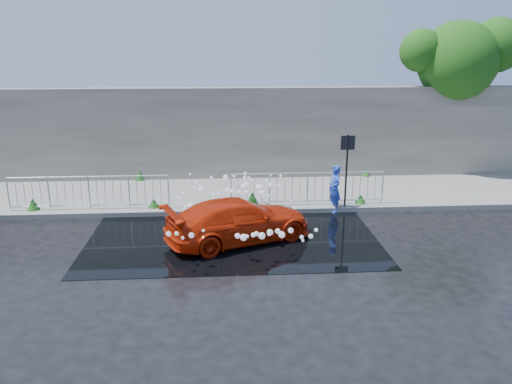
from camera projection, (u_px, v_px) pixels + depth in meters
ground at (215, 251)px, 13.08m from camera, size 90.00×90.00×0.00m
pavement at (216, 194)px, 17.84m from camera, size 30.00×4.00×0.15m
curb at (216, 212)px, 15.93m from camera, size 30.00×0.25×0.16m
retaining_wall at (216, 133)px, 19.43m from camera, size 30.00×0.60×3.50m
puddle at (233, 237)px, 14.07m from camera, size 8.00×5.00×0.01m
sign_post at (347, 159)px, 15.83m from camera, size 0.45×0.06×2.50m
tree at (462, 57)px, 19.46m from camera, size 4.89×3.10×6.26m
railing_left at (89, 192)px, 15.82m from camera, size 5.05×0.05×1.10m
railing_right at (307, 187)px, 16.27m from camera, size 5.05×0.05×1.10m
weeds at (205, 192)px, 17.23m from camera, size 12.17×3.93×0.46m
water_spray at (235, 206)px, 14.33m from camera, size 3.66×5.65×0.99m
red_car at (239, 220)px, 13.64m from camera, size 4.39×3.13×1.18m
person at (335, 189)px, 15.98m from camera, size 0.49×0.63×1.55m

